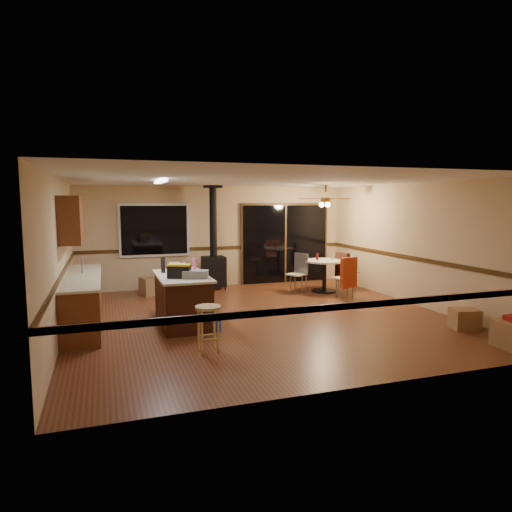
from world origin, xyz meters
name	(u,v)px	position (x,y,z in m)	size (l,w,h in m)	color
floor	(261,317)	(0.00, 0.00, 0.00)	(7.00, 7.00, 0.00)	#5B2E19
ceiling	(261,180)	(0.00, 0.00, 2.60)	(7.00, 7.00, 0.00)	silver
wall_back	(217,236)	(0.00, 3.50, 1.30)	(7.00, 7.00, 0.00)	tan
wall_front	(360,280)	(0.00, -3.50, 1.30)	(7.00, 7.00, 0.00)	tan
wall_left	(60,257)	(-3.50, 0.00, 1.30)	(7.00, 7.00, 0.00)	tan
wall_right	(416,244)	(3.50, 0.00, 1.30)	(7.00, 7.00, 0.00)	tan
chair_rail	(261,266)	(0.00, 0.00, 1.00)	(7.00, 7.00, 0.08)	#3F280F
window	(154,230)	(-1.60, 3.45, 1.50)	(1.72, 0.10, 1.32)	black
sliding_door	(285,244)	(1.90, 3.45, 1.05)	(2.52, 0.10, 2.10)	black
lower_cabinets	(83,302)	(-3.20, 0.50, 0.43)	(0.60, 3.00, 0.86)	brown
countertop	(82,277)	(-3.20, 0.50, 0.88)	(0.64, 3.04, 0.04)	beige
upper_cabinets	(72,219)	(-3.33, 0.70, 1.90)	(0.35, 2.00, 0.80)	brown
kitchen_island	(182,299)	(-1.50, 0.00, 0.45)	(0.88, 1.68, 0.90)	black
wood_stove	(214,261)	(-0.20, 3.05, 0.73)	(0.55, 0.50, 2.52)	black
ceiling_fan	(326,201)	(2.30, 1.87, 2.21)	(0.24, 0.24, 0.55)	brown
fluorescent_strip	(161,182)	(-1.80, 0.30, 2.56)	(0.10, 1.20, 0.04)	white
toolbox_grey	(196,274)	(-1.34, -0.42, 0.97)	(0.43, 0.24, 0.13)	slate
toolbox_black	(179,272)	(-1.60, -0.30, 1.00)	(0.38, 0.20, 0.21)	black
toolbox_yellow_lid	(179,265)	(-1.60, -0.30, 1.12)	(0.38, 0.20, 0.03)	gold
box_on_island	(175,268)	(-1.59, 0.23, 1.00)	(0.21, 0.29, 0.19)	brown
bottle_dark	(163,265)	(-1.78, 0.37, 1.04)	(0.08, 0.08, 0.28)	black
bottle_pink	(195,265)	(-1.21, 0.29, 1.02)	(0.08, 0.08, 0.24)	#D84C8C
bottle_white	(184,266)	(-1.38, 0.52, 0.98)	(0.05, 0.05, 0.16)	white
bar_stool	(208,329)	(-1.40, -1.65, 0.34)	(0.38, 0.38, 0.69)	tan
blue_bucket	(213,324)	(-1.07, -0.60, 0.11)	(0.27, 0.27, 0.22)	#0C25AE
dining_table	(324,270)	(2.30, 1.87, 0.53)	(0.97, 0.97, 0.78)	black
glass_red	(317,257)	(2.15, 1.97, 0.86)	(0.06, 0.06, 0.17)	#590C14
glass_cream	(332,257)	(2.48, 1.82, 0.85)	(0.06, 0.06, 0.14)	beige
chair_left	(299,268)	(1.69, 2.02, 0.59)	(0.55, 0.55, 0.51)	#C1B38F
chair_near	(348,273)	(2.44, 0.99, 0.60)	(0.52, 0.55, 0.70)	#C1B38F
chair_right	(343,267)	(2.82, 1.88, 0.60)	(0.54, 0.51, 0.70)	#C1B38F
box_under_window	(152,286)	(-1.75, 2.87, 0.21)	(0.51, 0.41, 0.41)	brown
box_corner_b	(465,319)	(3.10, -1.88, 0.18)	(0.43, 0.37, 0.35)	brown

